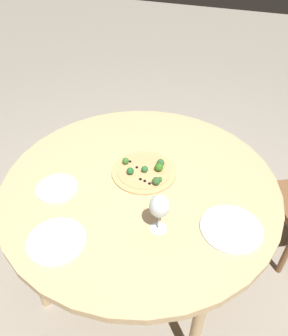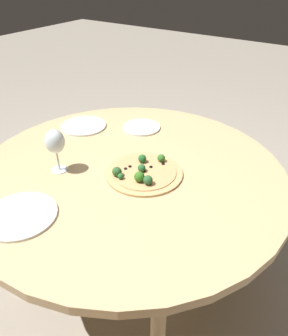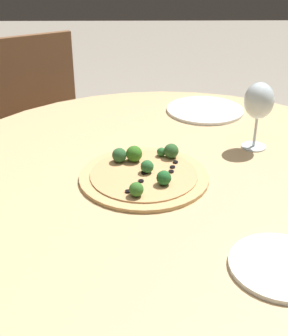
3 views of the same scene
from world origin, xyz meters
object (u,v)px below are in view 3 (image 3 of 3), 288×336
Objects in this scene: chair at (46,126)px; pizza at (144,173)px; plate_near at (282,266)px; wine_glass at (259,102)px; plate_far at (205,110)px.

pizza is (-0.44, 0.95, 0.27)m from chair.
chair is at bearing -62.05° from plate_near.
wine_glass is (-0.76, 0.77, 0.39)m from chair.
plate_far is (0.04, -0.83, -0.00)m from plate_near.
chair is 2.57× the size of pizza.
plate_near is 0.76× the size of plate_far.
pizza is 0.51m from plate_far.
plate_near is (-0.69, 1.31, 0.26)m from chair.
wine_glass is at bearing -151.11° from pizza.
chair reaches higher than plate_far.
pizza is 1.70× the size of wine_glass.
pizza reaches higher than plate_far.
pizza is 0.44m from plate_near.
plate_near is (-0.25, 0.36, -0.01)m from pizza.
wine_glass is 0.55m from plate_near.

